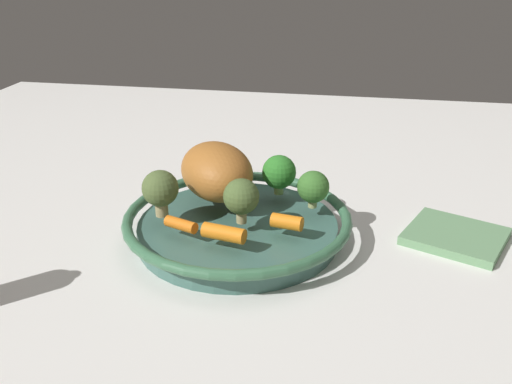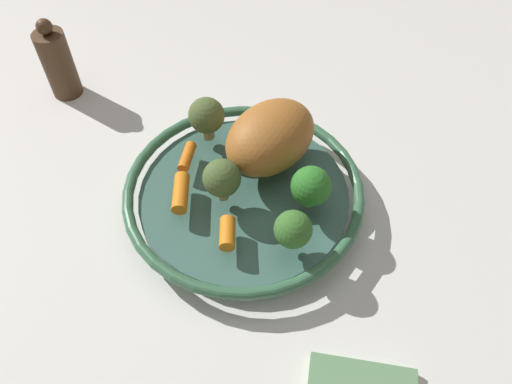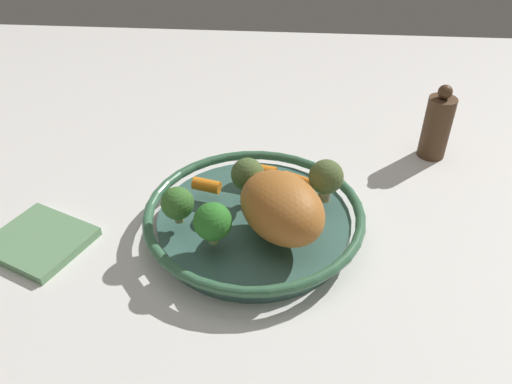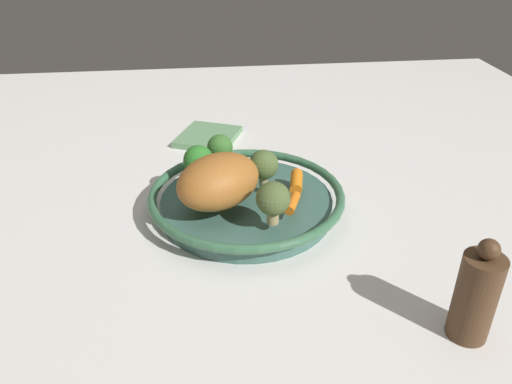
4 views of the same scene
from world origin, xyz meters
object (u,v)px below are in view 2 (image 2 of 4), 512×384
at_px(serving_bowl, 244,195).
at_px(broccoli_floret_edge, 222,178).
at_px(pepper_mill, 58,63).
at_px(broccoli_floret_large, 293,230).
at_px(broccoli_floret_small, 311,186).
at_px(baby_carrot_near_rim, 187,157).
at_px(baby_carrot_left, 181,195).
at_px(baby_carrot_right, 227,233).
at_px(roast_chicken_piece, 270,137).
at_px(broccoli_floret_mid, 207,116).

height_order(serving_bowl, broccoli_floret_edge, broccoli_floret_edge).
xyz_separation_m(serving_bowl, pepper_mill, (0.33, 0.26, 0.04)).
bearing_deg(pepper_mill, broccoli_floret_large, -146.16).
height_order(broccoli_floret_edge, pepper_mill, pepper_mill).
bearing_deg(broccoli_floret_small, baby_carrot_near_rim, 51.99).
relative_size(baby_carrot_left, baby_carrot_near_rim, 1.20).
bearing_deg(broccoli_floret_large, pepper_mill, 33.84).
xyz_separation_m(baby_carrot_right, baby_carrot_near_rim, (0.15, 0.03, -0.00)).
bearing_deg(baby_carrot_near_rim, baby_carrot_left, 164.98).
relative_size(baby_carrot_left, broccoli_floret_small, 0.94).
relative_size(roast_chicken_piece, broccoli_floret_small, 2.29).
relative_size(baby_carrot_right, pepper_mill, 0.30).
relative_size(broccoli_floret_small, broccoli_floret_edge, 0.96).
xyz_separation_m(serving_bowl, roast_chicken_piece, (0.04, -0.05, 0.07)).
relative_size(baby_carrot_right, broccoli_floret_edge, 0.66).
distance_m(baby_carrot_left, broccoli_floret_small, 0.18).
relative_size(serving_bowl, broccoli_floret_edge, 5.13).
height_order(roast_chicken_piece, pepper_mill, pepper_mill).
xyz_separation_m(broccoli_floret_edge, broccoli_floret_mid, (0.12, -0.00, 0.00)).
relative_size(baby_carrot_right, broccoli_floret_mid, 0.63).
bearing_deg(baby_carrot_near_rim, broccoli_floret_mid, -43.15).
bearing_deg(broccoli_floret_large, baby_carrot_near_rim, 31.79).
distance_m(roast_chicken_piece, broccoli_floret_mid, 0.10).
relative_size(roast_chicken_piece, pepper_mill, 1.00).
xyz_separation_m(serving_bowl, broccoli_floret_small, (-0.05, -0.08, 0.06)).
xyz_separation_m(roast_chicken_piece, baby_carrot_left, (-0.05, 0.14, -0.03)).
relative_size(serving_bowl, baby_carrot_right, 7.74).
relative_size(broccoli_floret_mid, pepper_mill, 0.48).
relative_size(baby_carrot_right, baby_carrot_near_rim, 0.89).
height_order(baby_carrot_near_rim, broccoli_floret_large, broccoli_floret_large).
relative_size(baby_carrot_near_rim, broccoli_floret_edge, 0.75).
bearing_deg(broccoli_floret_large, roast_chicken_piece, -3.91).
relative_size(broccoli_floret_small, broccoli_floret_large, 1.11).
distance_m(broccoli_floret_edge, broccoli_floret_mid, 0.12).
relative_size(baby_carrot_near_rim, broccoli_floret_small, 0.78).
distance_m(serving_bowl, baby_carrot_right, 0.10).
bearing_deg(serving_bowl, broccoli_floret_small, -122.24).
height_order(baby_carrot_right, broccoli_floret_large, broccoli_floret_large).
height_order(baby_carrot_right, baby_carrot_near_rim, baby_carrot_right).
height_order(baby_carrot_left, pepper_mill, pepper_mill).
distance_m(broccoli_floret_small, broccoli_floret_large, 0.07).
bearing_deg(broccoli_floret_edge, baby_carrot_right, 173.53).
height_order(roast_chicken_piece, baby_carrot_left, roast_chicken_piece).
distance_m(broccoli_floret_mid, pepper_mill, 0.32).
distance_m(baby_carrot_right, broccoli_floret_mid, 0.19).
relative_size(baby_carrot_right, baby_carrot_left, 0.74).
bearing_deg(baby_carrot_near_rim, roast_chicken_piece, -100.97).
xyz_separation_m(baby_carrot_left, broccoli_floret_small, (-0.05, -0.17, 0.03)).
distance_m(roast_chicken_piece, broccoli_floret_small, 0.10).
relative_size(baby_carrot_left, broccoli_floret_mid, 0.85).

